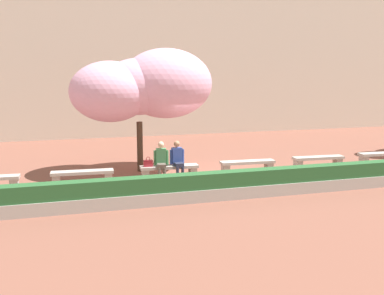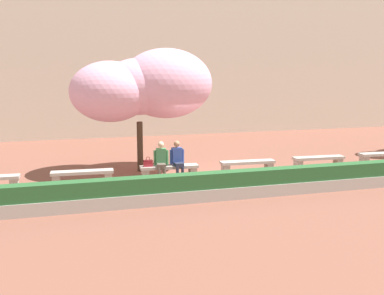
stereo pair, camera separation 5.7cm
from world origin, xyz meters
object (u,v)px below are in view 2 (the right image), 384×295
at_px(stone_bench_center, 169,169).
at_px(handbag, 148,163).
at_px(stone_bench_near_east, 248,165).
at_px(stone_bench_east_end, 318,160).
at_px(person_seated_left, 161,159).
at_px(stone_bench_near_west, 82,175).
at_px(stone_bench_far_east, 383,156).
at_px(person_seated_right, 178,158).
at_px(cherry_tree_main, 142,87).

height_order(stone_bench_center, handbag, handbag).
relative_size(stone_bench_near_east, handbag, 5.93).
relative_size(stone_bench_east_end, person_seated_left, 1.56).
height_order(stone_bench_near_west, stone_bench_far_east, same).
bearing_deg(stone_bench_far_east, person_seated_right, -179.64).
distance_m(stone_bench_east_end, person_seated_right, 5.54).
distance_m(stone_bench_near_west, stone_bench_east_end, 8.71).
bearing_deg(handbag, stone_bench_near_west, -179.25).
bearing_deg(stone_bench_far_east, cherry_tree_main, 171.28).
relative_size(person_seated_right, cherry_tree_main, 0.25).
height_order(stone_bench_east_end, handbag, handbag).
height_order(stone_bench_near_west, stone_bench_near_east, same).
relative_size(person_seated_right, handbag, 3.81).
bearing_deg(stone_bench_near_west, person_seated_right, -0.96).
relative_size(stone_bench_near_west, stone_bench_far_east, 1.00).
relative_size(stone_bench_center, stone_bench_far_east, 1.00).
bearing_deg(stone_bench_far_east, person_seated_left, -179.67).
height_order(stone_bench_near_west, person_seated_right, person_seated_right).
height_order(stone_bench_center, cherry_tree_main, cherry_tree_main).
relative_size(stone_bench_near_east, person_seated_right, 1.56).
distance_m(stone_bench_near_west, person_seated_left, 2.64).
distance_m(stone_bench_near_east, cherry_tree_main, 4.72).
relative_size(stone_bench_near_east, stone_bench_east_end, 1.00).
bearing_deg(handbag, stone_bench_near_east, -0.45).
height_order(stone_bench_near_west, person_seated_left, person_seated_left).
distance_m(stone_bench_east_end, person_seated_left, 6.11).
xyz_separation_m(stone_bench_far_east, handbag, (-9.43, 0.03, 0.27)).
distance_m(stone_bench_center, stone_bench_far_east, 8.71).
xyz_separation_m(stone_bench_near_west, stone_bench_far_east, (11.61, 0.00, 0.00)).
bearing_deg(stone_bench_east_end, cherry_tree_main, 167.45).
xyz_separation_m(stone_bench_near_west, stone_bench_near_east, (5.80, 0.00, 0.00)).
relative_size(stone_bench_near_west, handbag, 5.93).
bearing_deg(handbag, stone_bench_far_east, -0.17).
relative_size(stone_bench_east_end, cherry_tree_main, 0.39).
relative_size(stone_bench_near_west, stone_bench_near_east, 1.00).
bearing_deg(stone_bench_east_end, handbag, 179.75).
bearing_deg(stone_bench_near_east, stone_bench_near_west, -180.00).
xyz_separation_m(stone_bench_near_east, cherry_tree_main, (-3.54, 1.43, 2.77)).
height_order(stone_bench_center, person_seated_right, person_seated_right).
bearing_deg(person_seated_right, handbag, 175.36).
bearing_deg(stone_bench_far_east, handbag, 179.83).
distance_m(stone_bench_near_west, stone_bench_near_east, 5.80).
bearing_deg(person_seated_left, stone_bench_near_west, 178.85).
height_order(stone_bench_east_end, person_seated_left, person_seated_left).
bearing_deg(stone_bench_center, person_seated_right, -10.82).
bearing_deg(stone_bench_east_end, stone_bench_center, -180.00).
height_order(stone_bench_east_end, person_seated_right, person_seated_right).
xyz_separation_m(stone_bench_east_end, person_seated_left, (-6.09, -0.05, 0.39)).
distance_m(stone_bench_near_east, person_seated_left, 3.22).
bearing_deg(stone_bench_near_west, person_seated_left, -1.15).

